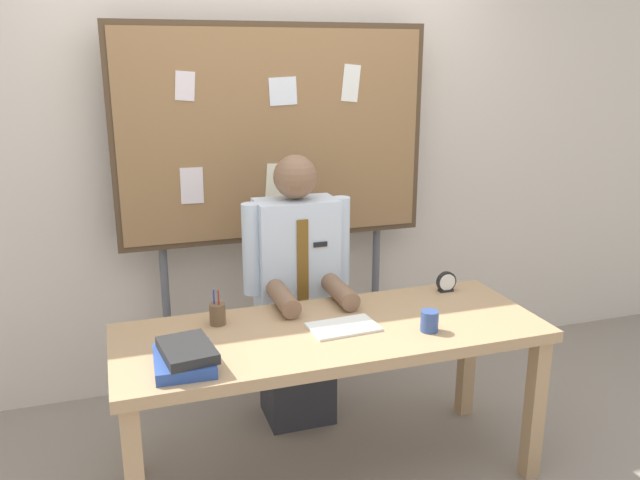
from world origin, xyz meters
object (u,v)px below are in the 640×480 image
(pen_holder, at_px, (217,314))
(coffee_mug, at_px, (429,321))
(book_stack, at_px, (185,357))
(open_notebook, at_px, (343,327))
(person, at_px, (297,302))
(bulletin_board, at_px, (275,139))
(desk, at_px, (332,347))
(desk_clock, at_px, (446,283))

(pen_holder, bearing_deg, coffee_mug, -22.91)
(book_stack, bearing_deg, open_notebook, 11.84)
(person, xyz_separation_m, bulletin_board, (-0.00, 0.39, 0.78))
(book_stack, bearing_deg, person, 47.17)
(desk, distance_m, book_stack, 0.68)
(desk, xyz_separation_m, pen_holder, (-0.46, 0.19, 0.14))
(desk, distance_m, open_notebook, 0.11)
(desk, distance_m, desk_clock, 0.74)
(book_stack, relative_size, pen_holder, 1.79)
(book_stack, distance_m, open_notebook, 0.70)
(pen_holder, bearing_deg, person, 36.14)
(desk, relative_size, coffee_mug, 20.32)
(bulletin_board, bearing_deg, open_notebook, -87.28)
(open_notebook, relative_size, coffee_mug, 3.22)
(open_notebook, bearing_deg, desk, 155.88)
(desk_clock, relative_size, pen_holder, 0.64)
(bulletin_board, bearing_deg, pen_holder, -122.18)
(desk, bearing_deg, pen_holder, 157.13)
(bulletin_board, xyz_separation_m, pen_holder, (-0.46, -0.73, -0.66))
(person, height_order, bulletin_board, bulletin_board)
(coffee_mug, bearing_deg, pen_holder, 157.09)
(book_stack, distance_m, coffee_mug, 1.02)
(coffee_mug, height_order, pen_holder, pen_holder)
(person, bearing_deg, bulletin_board, 90.03)
(desk, bearing_deg, desk_clock, 19.50)
(coffee_mug, bearing_deg, open_notebook, 157.20)
(desk_clock, bearing_deg, open_notebook, -157.72)
(open_notebook, bearing_deg, desk_clock, 22.28)
(book_stack, xyz_separation_m, open_notebook, (0.69, 0.14, -0.03))
(person, distance_m, pen_holder, 0.58)
(pen_holder, bearing_deg, book_stack, -117.12)
(desk, height_order, bulletin_board, bulletin_board)
(desk, bearing_deg, bulletin_board, 90.01)
(person, relative_size, coffee_mug, 15.48)
(desk, xyz_separation_m, coffee_mug, (0.38, -0.16, 0.13))
(person, relative_size, desk_clock, 13.76)
(bulletin_board, distance_m, pen_holder, 1.08)
(person, bearing_deg, desk_clock, -22.60)
(desk, xyz_separation_m, open_notebook, (0.04, -0.02, 0.09))
(open_notebook, xyz_separation_m, coffee_mug, (0.34, -0.14, 0.04))
(bulletin_board, distance_m, coffee_mug, 1.33)
(bulletin_board, relative_size, coffee_mug, 22.35)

